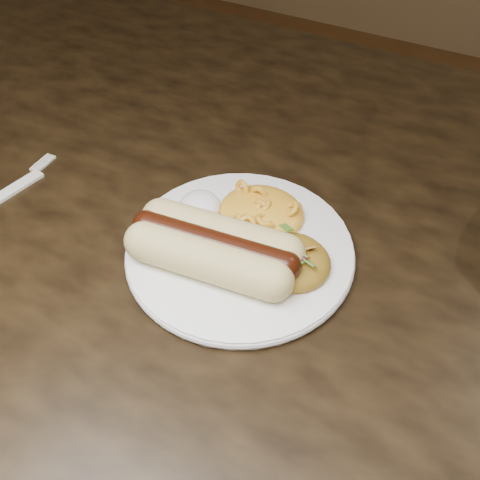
% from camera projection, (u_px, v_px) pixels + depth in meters
% --- Properties ---
extents(floor, '(4.00, 4.00, 0.00)m').
position_uv_depth(floor, '(238.00, 472.00, 1.18)').
color(floor, brown).
rests_on(floor, ground).
extents(table, '(1.60, 0.90, 0.75)m').
position_uv_depth(table, '(237.00, 272.00, 0.70)').
color(table, black).
rests_on(table, floor).
extents(plate, '(0.27, 0.27, 0.01)m').
position_uv_depth(plate, '(240.00, 250.00, 0.59)').
color(plate, white).
rests_on(plate, table).
extents(hotdog, '(0.15, 0.09, 0.04)m').
position_uv_depth(hotdog, '(214.00, 247.00, 0.56)').
color(hotdog, '#E1D386').
rests_on(hotdog, plate).
extents(mac_and_cheese, '(0.11, 0.11, 0.04)m').
position_uv_depth(mac_and_cheese, '(262.00, 203.00, 0.61)').
color(mac_and_cheese, '#FEBE44').
rests_on(mac_and_cheese, plate).
extents(sour_cream, '(0.06, 0.06, 0.03)m').
position_uv_depth(sour_cream, '(200.00, 202.00, 0.62)').
color(sour_cream, white).
rests_on(sour_cream, plate).
extents(taco_salad, '(0.08, 0.08, 0.04)m').
position_uv_depth(taco_salad, '(291.00, 256.00, 0.56)').
color(taco_salad, '#C13900').
rests_on(taco_salad, plate).
extents(fork, '(0.05, 0.13, 0.00)m').
position_uv_depth(fork, '(6.00, 194.00, 0.66)').
color(fork, silver).
rests_on(fork, table).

